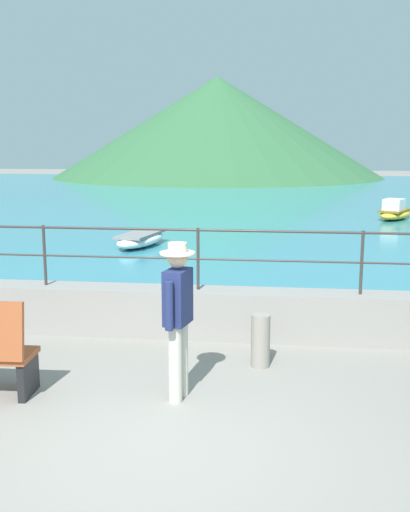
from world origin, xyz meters
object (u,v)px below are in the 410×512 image
at_px(bollard, 260,341).
at_px(person_walking, 178,313).
at_px(boat_0, 141,239).
at_px(boat_1, 395,212).

bearing_deg(bollard, person_walking, -128.89).
relative_size(boat_0, boat_1, 0.99).
distance_m(person_walking, boat_1, 17.12).
height_order(bollard, boat_1, boat_1).
bearing_deg(boat_1, bollard, -106.42).
relative_size(person_walking, bollard, 2.58).
bearing_deg(person_walking, boat_0, 105.51).
xyz_separation_m(person_walking, boat_0, (-2.61, 9.41, -0.72)).
height_order(boat_0, boat_1, boat_1).
bearing_deg(boat_0, bollard, -67.34).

